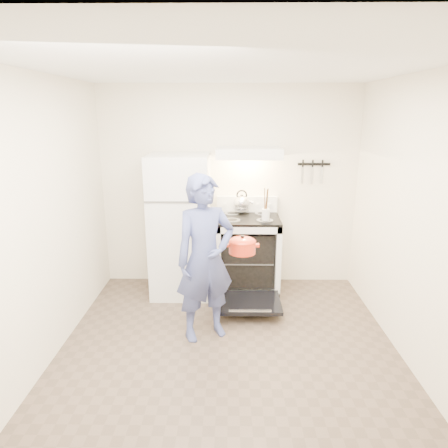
{
  "coord_description": "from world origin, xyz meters",
  "views": [
    {
      "loc": [
        0.01,
        -3.16,
        2.18
      ],
      "look_at": [
        -0.05,
        1.0,
        1.0
      ],
      "focal_mm": 32.0,
      "sensor_mm": 36.0,
      "label": 1
    }
  ],
  "objects": [
    {
      "name": "stove_body",
      "position": [
        0.23,
        1.48,
        0.46
      ],
      "size": [
        0.76,
        0.65,
        0.92
      ],
      "primitive_type": "cube",
      "color": "silver",
      "rests_on": "floor"
    },
    {
      "name": "pizza_stone",
      "position": [
        0.23,
        1.5,
        0.45
      ],
      "size": [
        0.31,
        0.31,
        0.02
      ],
      "primitive_type": "cylinder",
      "color": "#81674C",
      "rests_on": "oven_rack"
    },
    {
      "name": "knife_strip",
      "position": [
        1.05,
        1.79,
        1.55
      ],
      "size": [
        0.4,
        0.02,
        0.03
      ],
      "primitive_type": "cube",
      "color": "black",
      "rests_on": "back_wall"
    },
    {
      "name": "refrigerator",
      "position": [
        -0.58,
        1.45,
        0.85
      ],
      "size": [
        0.7,
        0.7,
        1.7
      ],
      "primitive_type": "cube",
      "color": "silver",
      "rests_on": "floor"
    },
    {
      "name": "tea_kettle",
      "position": [
        0.16,
        1.66,
        1.1
      ],
      "size": [
        0.24,
        0.2,
        0.3
      ],
      "primitive_type": null,
      "color": "silver",
      "rests_on": "cooktop"
    },
    {
      "name": "oven_rack",
      "position": [
        0.23,
        1.48,
        0.44
      ],
      "size": [
        0.6,
        0.52,
        0.01
      ],
      "primitive_type": "cube",
      "color": "slate",
      "rests_on": "stove_body"
    },
    {
      "name": "backsplash",
      "position": [
        0.23,
        1.76,
        1.05
      ],
      "size": [
        0.76,
        0.07,
        0.2
      ],
      "primitive_type": "cube",
      "color": "silver",
      "rests_on": "cooktop"
    },
    {
      "name": "floor",
      "position": [
        0.0,
        0.0,
        0.0
      ],
      "size": [
        3.6,
        3.6,
        0.0
      ],
      "primitive_type": "plane",
      "color": "brown",
      "rests_on": "ground"
    },
    {
      "name": "dutch_oven",
      "position": [
        0.14,
        0.64,
        0.86
      ],
      "size": [
        0.34,
        0.27,
        0.23
      ],
      "primitive_type": null,
      "color": "red",
      "rests_on": "person"
    },
    {
      "name": "back_wall",
      "position": [
        0.0,
        1.8,
        1.25
      ],
      "size": [
        3.2,
        0.02,
        2.5
      ],
      "primitive_type": "cube",
      "color": "beige",
      "rests_on": "ground"
    },
    {
      "name": "utensil_jar",
      "position": [
        0.42,
        1.24,
        1.05
      ],
      "size": [
        0.11,
        0.11,
        0.13
      ],
      "primitive_type": "cylinder",
      "rotation": [
        0.0,
        0.0,
        0.19
      ],
      "color": "silver",
      "rests_on": "cooktop"
    },
    {
      "name": "range_hood",
      "position": [
        0.23,
        1.55,
        1.71
      ],
      "size": [
        0.76,
        0.5,
        0.12
      ],
      "primitive_type": "cube",
      "color": "silver",
      "rests_on": "back_wall"
    },
    {
      "name": "cooktop",
      "position": [
        0.23,
        1.48,
        0.94
      ],
      "size": [
        0.76,
        0.65,
        0.03
      ],
      "primitive_type": "cube",
      "color": "black",
      "rests_on": "stove_body"
    },
    {
      "name": "person",
      "position": [
        -0.22,
        0.42,
        0.82
      ],
      "size": [
        0.71,
        0.61,
        1.63
      ],
      "primitive_type": "imported",
      "rotation": [
        0.0,
        0.0,
        0.45
      ],
      "color": "#394177",
      "rests_on": "floor"
    },
    {
      "name": "oven_door",
      "position": [
        0.23,
        0.88,
        0.12
      ],
      "size": [
        0.7,
        0.54,
        0.04
      ],
      "primitive_type": "cube",
      "color": "black",
      "rests_on": "floor"
    }
  ]
}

